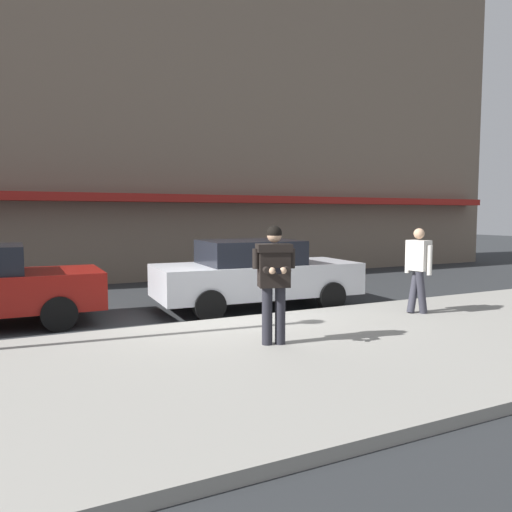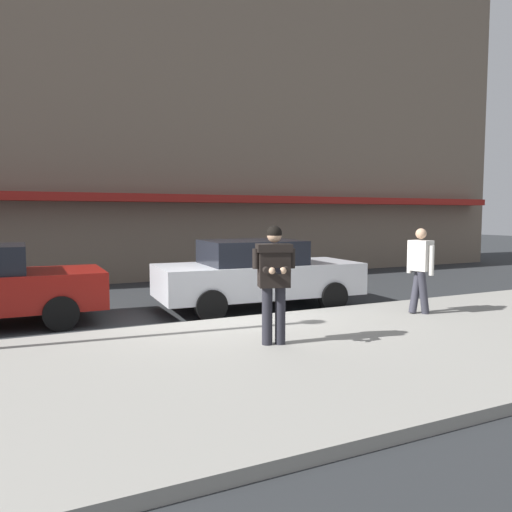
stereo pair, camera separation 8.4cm
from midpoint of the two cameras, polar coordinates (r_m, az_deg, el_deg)
name	(u,v)px [view 1 (the left image)]	position (r m, az deg, el deg)	size (l,w,h in m)	color
ground_plane	(217,323)	(9.79, -4.76, -7.67)	(80.00, 80.00, 0.00)	#2B2D30
sidewalk	(348,349)	(7.82, 10.20, -10.43)	(32.00, 5.30, 0.14)	#99968E
curb_paint_line	(261,318)	(10.24, 0.38, -7.09)	(28.00, 0.12, 0.01)	silver
storefront_facade	(150,104)	(18.35, -12.15, 16.58)	(28.00, 4.70, 11.80)	#756656
parked_sedan_mid	(255,274)	(11.08, -0.28, -2.04)	(4.59, 2.11, 1.54)	silver
man_texting_on_phone	(274,272)	(7.49, 1.75, -1.81)	(0.62, 0.64, 1.81)	#23232B
pedestrian_in_light_coat	(418,265)	(10.38, 17.83, -0.99)	(0.38, 0.59, 1.70)	#33333D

